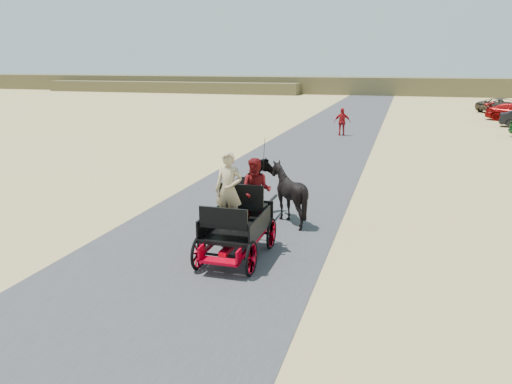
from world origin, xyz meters
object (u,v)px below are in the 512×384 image
(horse_right, at_px, (288,193))
(car_d, at_px, (503,105))
(carriage, at_px, (237,243))
(pedestrian, at_px, (342,122))
(horse_left, at_px, (252,191))

(horse_right, bearing_deg, car_d, -107.33)
(carriage, xyz_separation_m, pedestrian, (-0.13, 21.06, 0.50))
(horse_left, height_order, car_d, horse_left)
(carriage, height_order, car_d, car_d)
(horse_left, xyz_separation_m, car_d, (12.72, 37.24, -0.19))
(carriage, relative_size, horse_right, 1.41)
(pedestrian, xyz_separation_m, car_d, (12.30, 19.18, -0.21))
(horse_right, xyz_separation_m, pedestrian, (-0.68, 18.06, 0.01))
(horse_right, relative_size, pedestrian, 0.98)
(horse_right, distance_m, pedestrian, 18.07)
(carriage, bearing_deg, car_d, 73.17)
(horse_left, bearing_deg, pedestrian, -91.34)
(carriage, xyz_separation_m, horse_right, (0.55, 3.00, 0.49))
(car_d, bearing_deg, carriage, 131.61)
(horse_left, distance_m, horse_right, 1.10)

